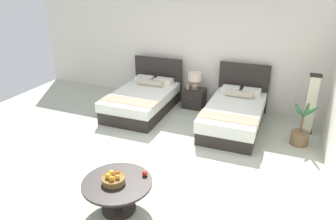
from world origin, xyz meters
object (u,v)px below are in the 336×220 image
loose_apple (145,173)px  nightstand (194,98)px  coffee_table (117,188)px  bed_near_window (143,100)px  floor_lamp_corner (311,104)px  table_lamp (195,79)px  bed_near_corner (234,114)px  potted_palm (300,134)px  fruit_bowl (113,179)px  vase (188,86)px

loose_apple → nightstand: bearing=97.7°
coffee_table → loose_apple: 0.43m
bed_near_window → floor_lamp_corner: size_ratio=1.66×
table_lamp → bed_near_window: bearing=-145.9°
bed_near_corner → potted_palm: 1.40m
fruit_bowl → potted_palm: 3.87m
table_lamp → loose_apple: size_ratio=5.25×
nightstand → coffee_table: same height
nightstand → fruit_bowl: 4.08m
table_lamp → potted_palm: potted_palm is taller
nightstand → loose_apple: loose_apple is taller
bed_near_corner → vase: (-1.31, 0.66, 0.25)m
coffee_table → loose_apple: bearing=44.1°
loose_apple → potted_palm: size_ratio=0.09×
vase → fruit_bowl: 4.03m
coffee_table → potted_palm: bearing=52.7°
bed_near_window → potted_palm: 3.61m
loose_apple → floor_lamp_corner: floor_lamp_corner is taller
coffee_table → floor_lamp_corner: bearing=56.6°
bed_near_window → fruit_bowl: (1.25, -3.36, 0.25)m
bed_near_corner → fruit_bowl: bed_near_corner is taller
vase → loose_apple: size_ratio=1.90×
loose_apple → floor_lamp_corner: bearing=57.8°
vase → potted_palm: 2.87m
bed_near_corner → nightstand: 1.35m
vase → table_lamp: bearing=20.9°
nightstand → coffee_table: 4.04m
vase → floor_lamp_corner: (2.80, -0.31, 0.08)m
table_lamp → coffee_table: bearing=-86.9°
coffee_table → loose_apple: size_ratio=12.49×
coffee_table → potted_palm: size_ratio=1.09×
vase → bed_near_corner: bearing=-26.7°
loose_apple → bed_near_window: bearing=117.4°
vase → loose_apple: bearing=-79.8°
floor_lamp_corner → potted_palm: (-0.12, -0.65, -0.40)m
bed_near_window → potted_palm: bearing=-4.7°
bed_near_window → coffee_table: size_ratio=2.14×
vase → fruit_bowl: fruit_bowl is taller
bed_near_corner → bed_near_window: bearing=-179.9°
bed_near_window → bed_near_corner: (2.23, 0.00, 0.01)m
fruit_bowl → vase: bearing=94.8°
bed_near_corner → table_lamp: size_ratio=5.32×
table_lamp → potted_palm: (2.53, -1.02, -0.51)m
bed_near_window → fruit_bowl: bed_near_window is taller
loose_apple → table_lamp: bearing=97.7°
bed_near_corner → loose_apple: bearing=-102.0°
bed_near_window → fruit_bowl: bearing=-69.6°
vase → coffee_table: size_ratio=0.15×
fruit_bowl → floor_lamp_corner: bearing=56.4°
bed_near_corner → fruit_bowl: 3.51m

